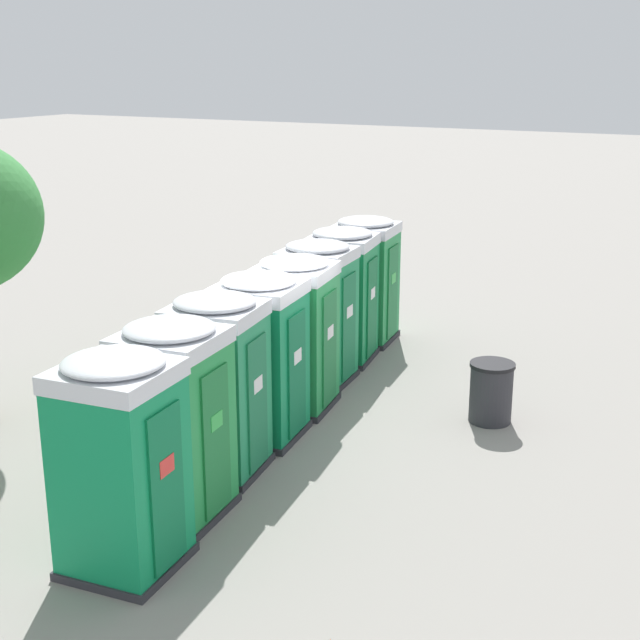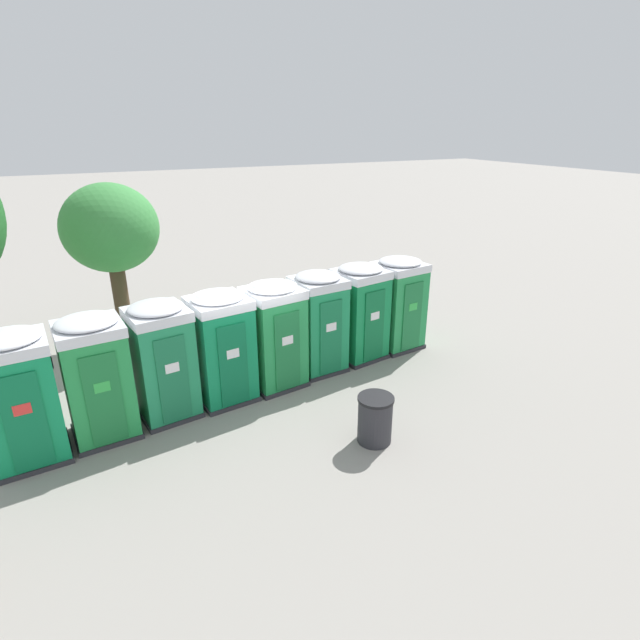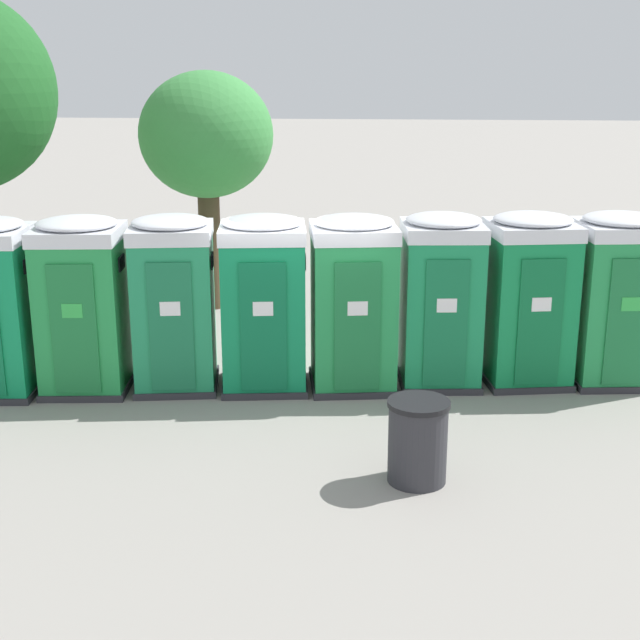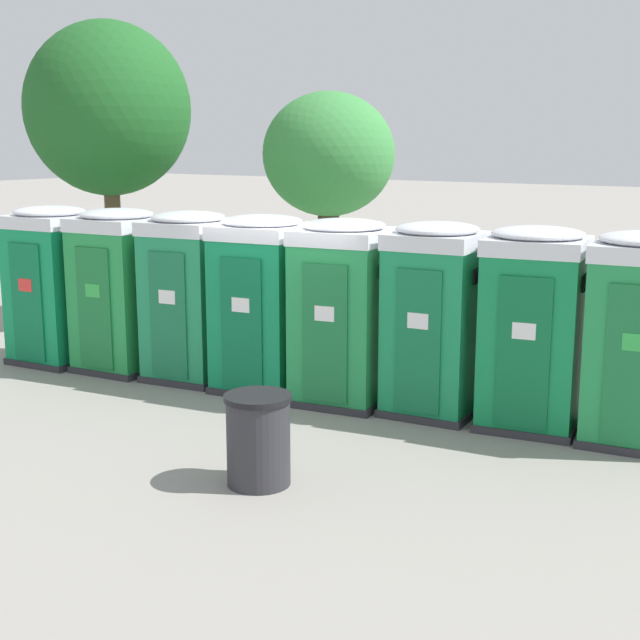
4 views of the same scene
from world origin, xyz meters
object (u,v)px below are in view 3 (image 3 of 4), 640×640
Objects in this scene: portapotty_3 at (264,302)px; trash_can at (418,441)px; portapotty_5 at (441,299)px; portapotty_2 at (174,302)px; portapotty_1 at (83,304)px; portapotty_6 at (528,298)px; portapotty_7 at (616,298)px; portapotty_4 at (353,302)px; street_tree_1 at (206,138)px.

trash_can is at bearing -53.49° from portapotty_3.
portapotty_5 is 3.41m from trash_can.
portapotty_2 and portapotty_5 have the same top height.
portapotty_6 is (6.40, 0.84, -0.00)m from portapotty_1.
portapotty_5 is at bearing 7.65° from portapotty_1.
portapotty_5 and portapotty_6 have the same top height.
portapotty_6 is at bearing -174.69° from portapotty_7.
portapotty_2 is 6.45m from portapotty_7.
portapotty_4 is 1.00× the size of portapotty_7.
portapotty_1 is at bearing -173.64° from portapotty_4.
portapotty_2 is 1.00× the size of portapotty_6.
portapotty_3 and portapotty_6 have the same top height.
portapotty_4 is at bearing 106.07° from trash_can.
portapotty_2 and portapotty_7 have the same top height.
portapotty_6 is at bearing 6.87° from portapotty_5.
portapotty_6 is 0.57× the size of street_tree_1.
street_tree_1 is (-5.47, 3.70, 1.96)m from portapotty_6.
street_tree_1 reaches higher than portapotty_4.
street_tree_1 reaches higher than portapotty_3.
street_tree_1 is 8.55m from trash_can.
portapotty_1 reaches higher than trash_can.
portapotty_2 and portapotty_3 have the same top height.
trash_can is (2.16, -2.92, -0.79)m from portapotty_3.
portapotty_5 is at bearing 8.39° from portapotty_3.
portapotty_1 is at bearing -172.51° from portapotty_6.
portapotty_3 is 3.72m from trash_can.
portapotty_1 is 1.00× the size of portapotty_6.
portapotty_2 is 1.00× the size of portapotty_4.
portapotty_6 is at bearing 7.03° from portapotty_2.
portapotty_2 is at bearing -173.32° from portapotty_7.
portapotty_3 is 2.60× the size of trash_can.
portapotty_2 is 4.52m from trash_can.
portapotty_4 is 1.29m from portapotty_5.
portapotty_1 and portapotty_5 have the same top height.
portapotty_7 is at bearing 7.24° from portapotty_3.
portapotty_6 is 6.88m from street_tree_1.
street_tree_1 reaches higher than portapotty_5.
portapotty_1 is 1.29m from portapotty_2.
trash_can is (0.88, -3.04, -0.79)m from portapotty_4.
portapotty_7 is 4.70m from trash_can.
portapotty_3 is 0.57× the size of street_tree_1.
portapotty_4 is at bearing 4.87° from portapotty_2.
trash_can is at bearing -39.26° from portapotty_2.
portapotty_7 is 7.89m from street_tree_1.
portapotty_3 is 2.58m from portapotty_5.
portapotty_3 is at bearing -174.72° from portapotty_4.
portapotty_5 is (5.12, 0.69, 0.00)m from portapotty_1.
portapotty_5 is at bearing -173.91° from portapotty_7.
portapotty_5 is at bearing 7.08° from portapotty_2.
portapotty_2 is at bearing -175.13° from portapotty_4.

